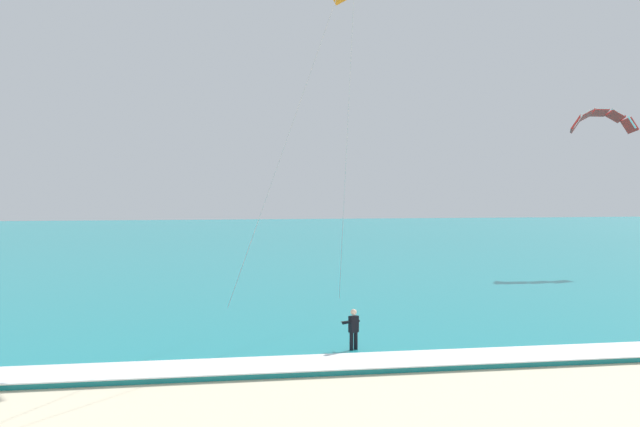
% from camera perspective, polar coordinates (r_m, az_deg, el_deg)
% --- Properties ---
extents(sea, '(200.00, 120.00, 0.20)m').
position_cam_1_polar(sea, '(84.17, -2.00, -2.16)').
color(sea, teal).
rests_on(sea, ground).
extents(surf_foam, '(200.00, 2.30, 0.04)m').
position_cam_1_polar(surf_foam, '(27.42, 15.59, -10.44)').
color(surf_foam, white).
rests_on(surf_foam, sea).
extents(surfboard, '(1.01, 1.45, 0.09)m').
position_cam_1_polar(surfboard, '(27.26, 2.62, -10.86)').
color(surfboard, white).
rests_on(surfboard, ground).
extents(kitesurfer, '(0.66, 0.66, 1.69)m').
position_cam_1_polar(kitesurfer, '(27.09, 2.60, -8.96)').
color(kitesurfer, black).
rests_on(kitesurfer, ground).
extents(kite_distant, '(5.33, 1.57, 1.92)m').
position_cam_1_polar(kite_distant, '(58.84, 20.95, 6.89)').
color(kite_distant, red).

